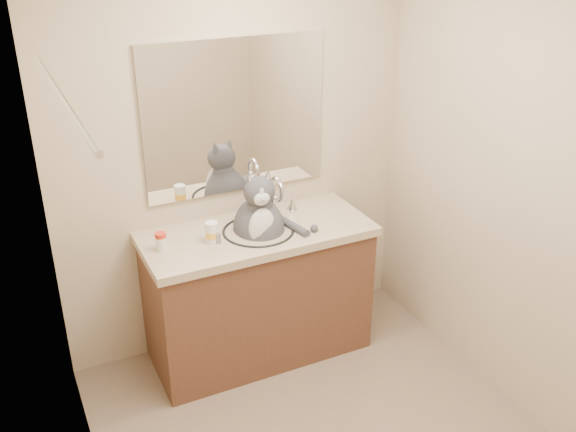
{
  "coord_description": "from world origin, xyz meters",
  "views": [
    {
      "loc": [
        -1.28,
        -2.1,
        2.51
      ],
      "look_at": [
        0.05,
        0.65,
        1.06
      ],
      "focal_mm": 40.0,
      "sensor_mm": 36.0,
      "label": 1
    }
  ],
  "objects_px": {
    "cat": "(260,225)",
    "grey_canister": "(217,238)",
    "pill_bottle_redcap": "(161,242)",
    "pill_bottle_orange": "(212,233)"
  },
  "relations": [
    {
      "from": "cat",
      "to": "pill_bottle_redcap",
      "type": "bearing_deg",
      "value": -167.42
    },
    {
      "from": "pill_bottle_orange",
      "to": "grey_canister",
      "type": "bearing_deg",
      "value": -40.79
    },
    {
      "from": "pill_bottle_redcap",
      "to": "grey_canister",
      "type": "xyz_separation_m",
      "value": [
        0.3,
        -0.05,
        -0.02
      ]
    },
    {
      "from": "grey_canister",
      "to": "pill_bottle_redcap",
      "type": "bearing_deg",
      "value": 170.99
    },
    {
      "from": "cat",
      "to": "grey_canister",
      "type": "distance_m",
      "value": 0.28
    },
    {
      "from": "pill_bottle_redcap",
      "to": "grey_canister",
      "type": "relative_size",
      "value": 1.74
    },
    {
      "from": "pill_bottle_redcap",
      "to": "cat",
      "type": "bearing_deg",
      "value": -0.38
    },
    {
      "from": "cat",
      "to": "grey_canister",
      "type": "bearing_deg",
      "value": -157.83
    },
    {
      "from": "grey_canister",
      "to": "cat",
      "type": "bearing_deg",
      "value": 9.22
    },
    {
      "from": "pill_bottle_redcap",
      "to": "grey_canister",
      "type": "height_order",
      "value": "pill_bottle_redcap"
    }
  ]
}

